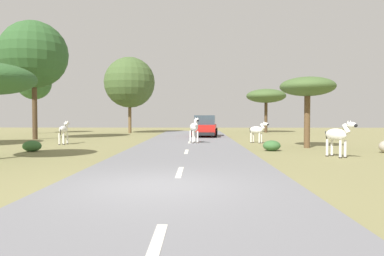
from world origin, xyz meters
The scene contains 15 objects.
ground_plane centered at (0.00, 0.00, 0.00)m, with size 90.00×90.00×0.00m, color olive.
road centered at (0.44, 0.00, 0.03)m, with size 6.00×64.00×0.05m, color slate.
lane_markings centered at (0.44, -1.00, 0.05)m, with size 0.16×56.00×0.01m.
zebra_0 centered at (0.75, 13.42, 1.01)m, with size 0.71×1.68×1.61m.
zebra_1 centered at (-7.18, 12.80, 0.87)m, with size 0.43×1.54×1.45m.
zebra_2 centered at (4.75, 13.96, 0.82)m, with size 1.17×1.16×1.38m.
zebra_3 centered at (6.75, 6.24, 0.92)m, with size 0.94×1.53×1.54m.
car_0 centered at (1.56, 20.65, 0.85)m, with size 2.26×4.46×1.74m.
tree_0 centered at (-15.37, 26.34, 5.04)m, with size 3.37×3.37×6.76m.
tree_1 centered at (-11.10, 17.37, 6.24)m, with size 4.88×4.88×8.70m.
tree_2 centered at (8.17, 28.78, 3.84)m, with size 4.14×4.14×4.60m.
tree_3 centered at (6.85, 10.63, 3.24)m, with size 2.92×2.92×3.81m.
tree_5 centered at (-6.01, 27.40, 5.17)m, with size 5.15×5.15×7.75m.
bush_1 centered at (-7.04, 8.42, 0.26)m, with size 0.88×0.79×0.53m, color #386633.
bush_2 centered at (4.60, 8.94, 0.26)m, with size 0.86×0.77×0.52m, color #386633.
Camera 1 is at (0.98, -8.21, 1.69)m, focal length 32.63 mm.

